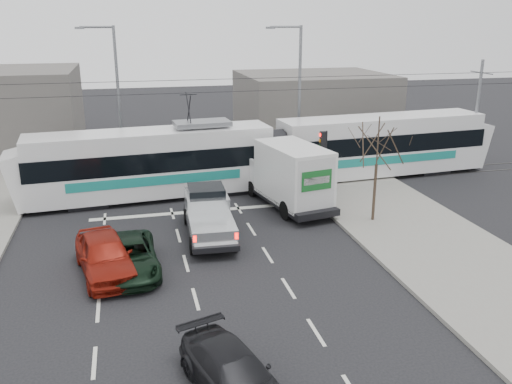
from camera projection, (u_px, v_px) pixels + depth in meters
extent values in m
plane|color=black|center=(227.00, 259.00, 22.14)|extent=(120.00, 120.00, 0.00)
cube|color=gray|center=(426.00, 238.00, 24.13)|extent=(6.00, 60.00, 0.15)
cube|color=#33302D|center=(195.00, 188.00, 31.40)|extent=(60.00, 1.60, 0.03)
cube|color=#625C58|center=(313.00, 103.00, 46.28)|extent=(12.00, 10.00, 5.00)
cylinder|color=#47382B|center=(374.00, 192.00, 25.69)|extent=(0.14, 0.14, 2.75)
cylinder|color=#47382B|center=(378.00, 141.00, 24.92)|extent=(0.07, 0.07, 2.25)
cylinder|color=black|center=(325.00, 164.00, 29.04)|extent=(0.12, 0.12, 3.60)
cube|color=black|center=(323.00, 140.00, 28.60)|extent=(0.28, 0.28, 0.95)
cylinder|color=#FF0C07|center=(320.00, 135.00, 28.47)|extent=(0.06, 0.20, 0.20)
cylinder|color=orange|center=(320.00, 141.00, 28.56)|extent=(0.06, 0.20, 0.20)
cylinder|color=#05330C|center=(320.00, 146.00, 28.66)|extent=(0.06, 0.20, 0.20)
cube|color=white|center=(326.00, 156.00, 28.74)|extent=(0.02, 0.30, 0.40)
cylinder|color=slate|center=(299.00, 97.00, 35.41)|extent=(0.20, 0.20, 9.00)
cylinder|color=slate|center=(286.00, 27.00, 33.84)|extent=(2.00, 0.14, 0.14)
cube|color=slate|center=(270.00, 28.00, 33.63)|extent=(0.55, 0.25, 0.14)
cylinder|color=slate|center=(119.00, 99.00, 34.69)|extent=(0.20, 0.20, 9.00)
cylinder|color=slate|center=(96.00, 27.00, 33.13)|extent=(2.00, 0.14, 0.14)
cube|color=slate|center=(79.00, 28.00, 32.92)|extent=(0.55, 0.25, 0.14)
cylinder|color=black|center=(192.00, 93.00, 29.72)|extent=(60.00, 0.03, 0.03)
cylinder|color=black|center=(192.00, 80.00, 29.51)|extent=(60.00, 0.03, 0.03)
cylinder|color=slate|center=(476.00, 116.00, 34.35)|extent=(0.20, 0.20, 7.00)
cube|color=white|center=(153.00, 179.00, 29.55)|extent=(13.14, 3.79, 1.57)
cube|color=black|center=(152.00, 157.00, 29.18)|extent=(13.20, 3.82, 1.07)
cube|color=white|center=(151.00, 140.00, 28.89)|extent=(13.13, 3.68, 1.00)
cube|color=#197D75|center=(157.00, 181.00, 28.22)|extent=(9.04, 0.78, 0.50)
cube|color=white|center=(380.00, 159.00, 33.77)|extent=(13.14, 3.79, 1.57)
cube|color=black|center=(381.00, 140.00, 33.40)|extent=(13.20, 3.82, 1.07)
cube|color=white|center=(383.00, 124.00, 33.10)|extent=(13.13, 3.68, 1.00)
cube|color=#197D75|center=(392.00, 160.00, 32.44)|extent=(9.04, 0.78, 0.50)
cylinder|color=black|center=(274.00, 152.00, 31.35)|extent=(1.22, 2.68, 2.61)
cube|color=slate|center=(202.00, 123.00, 29.51)|extent=(3.14, 1.88, 0.25)
cube|color=black|center=(88.00, 200.00, 28.76)|extent=(2.20, 2.47, 0.36)
cube|color=black|center=(240.00, 186.00, 31.29)|extent=(2.20, 2.47, 0.36)
cube|color=black|center=(307.00, 179.00, 32.55)|extent=(2.20, 2.47, 0.36)
cube|color=black|center=(427.00, 168.00, 35.08)|extent=(2.20, 2.47, 0.36)
cube|color=black|center=(209.00, 226.00, 24.27)|extent=(2.17, 5.64, 0.24)
cube|color=silver|center=(207.00, 204.00, 25.00)|extent=(1.98, 2.42, 1.10)
cube|color=black|center=(206.00, 192.00, 24.92)|extent=(1.70, 1.74, 0.53)
cube|color=silver|center=(204.00, 200.00, 26.32)|extent=(1.86, 1.08, 0.53)
cube|color=silver|center=(212.00, 228.00, 23.01)|extent=(1.99, 2.58, 0.62)
cube|color=silver|center=(216.00, 247.00, 21.74)|extent=(1.77, 0.25, 0.17)
cube|color=#FF0C07|center=(195.00, 239.00, 21.59)|extent=(0.14, 0.08, 0.27)
cube|color=#FF0C07|center=(237.00, 236.00, 21.89)|extent=(0.14, 0.08, 0.27)
cylinder|color=black|center=(187.00, 216.00, 25.82)|extent=(0.30, 0.78, 0.77)
cylinder|color=black|center=(224.00, 214.00, 26.14)|extent=(0.30, 0.78, 0.77)
cylinder|color=black|center=(193.00, 246.00, 22.50)|extent=(0.30, 0.78, 0.77)
cylinder|color=black|center=(235.00, 242.00, 22.81)|extent=(0.30, 0.78, 0.77)
cube|color=black|center=(287.00, 196.00, 28.38)|extent=(3.53, 7.01, 0.33)
cube|color=white|center=(266.00, 169.00, 30.34)|extent=(2.45, 1.99, 1.53)
cube|color=black|center=(265.00, 159.00, 30.28)|extent=(2.05, 1.41, 0.57)
cube|color=silver|center=(293.00, 173.00, 27.37)|extent=(3.12, 4.91, 2.82)
cube|color=silver|center=(316.00, 185.00, 25.42)|extent=(1.99, 0.43, 2.48)
cube|color=#145720|center=(317.00, 181.00, 25.31)|extent=(1.58, 0.33, 0.96)
cube|color=black|center=(317.00, 216.00, 25.69)|extent=(2.07, 0.63, 0.17)
cylinder|color=black|center=(252.00, 189.00, 29.87)|extent=(0.45, 0.90, 0.86)
cylinder|color=black|center=(285.00, 184.00, 30.67)|extent=(0.45, 0.90, 0.86)
cylinder|color=black|center=(286.00, 210.00, 26.37)|extent=(0.46, 0.99, 0.96)
cylinder|color=black|center=(322.00, 205.00, 27.17)|extent=(0.46, 0.99, 0.96)
cube|color=black|center=(307.00, 192.00, 28.94)|extent=(3.21, 5.11, 0.24)
cube|color=black|center=(307.00, 176.00, 29.55)|extent=(2.29, 2.46, 1.10)
cube|color=black|center=(308.00, 165.00, 29.46)|extent=(1.89, 1.84, 0.53)
cube|color=black|center=(307.00, 174.00, 30.71)|extent=(1.87, 1.36, 0.53)
cube|color=black|center=(307.00, 192.00, 27.82)|extent=(2.34, 2.60, 0.62)
cube|color=silver|center=(307.00, 204.00, 26.71)|extent=(1.60, 0.68, 0.17)
cube|color=#590505|center=(291.00, 196.00, 26.76)|extent=(0.15, 0.12, 0.27)
cube|color=#590505|center=(323.00, 197.00, 26.63)|extent=(0.15, 0.12, 0.27)
cylinder|color=black|center=(292.00, 186.00, 30.50)|extent=(0.50, 0.81, 0.77)
cylinder|color=black|center=(321.00, 187.00, 30.37)|extent=(0.50, 0.81, 0.77)
cylinder|color=black|center=(291.00, 204.00, 27.59)|extent=(0.50, 0.81, 0.77)
cylinder|color=black|center=(323.00, 205.00, 27.45)|extent=(0.50, 0.81, 0.77)
imported|color=black|center=(130.00, 257.00, 20.84)|extent=(2.34, 4.68, 1.27)
imported|color=maroon|center=(105.00, 255.00, 20.60)|extent=(2.75, 4.93, 1.59)
imported|color=black|center=(234.00, 374.00, 13.99)|extent=(2.89, 4.51, 1.22)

